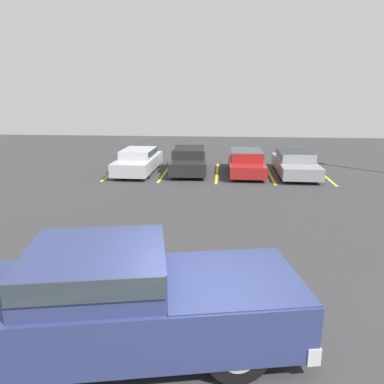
% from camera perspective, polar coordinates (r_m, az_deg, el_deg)
% --- Properties ---
extents(ground_plane, '(60.00, 60.00, 0.00)m').
position_cam_1_polar(ground_plane, '(6.53, 2.57, -23.64)').
color(ground_plane, '#38383A').
extents(stall_stripe_a, '(0.12, 4.95, 0.01)m').
position_cam_1_polar(stall_stripe_a, '(20.28, -11.58, 3.17)').
color(stall_stripe_a, yellow).
rests_on(stall_stripe_a, ground_plane).
extents(stall_stripe_b, '(0.12, 4.95, 0.01)m').
position_cam_1_polar(stall_stripe_b, '(19.70, -4.03, 3.09)').
color(stall_stripe_b, yellow).
rests_on(stall_stripe_b, ground_plane).
extents(stall_stripe_c, '(0.12, 4.95, 0.01)m').
position_cam_1_polar(stall_stripe_c, '(19.47, 3.83, 2.95)').
color(stall_stripe_c, yellow).
rests_on(stall_stripe_c, ground_plane).
extents(stall_stripe_d, '(0.12, 4.95, 0.01)m').
position_cam_1_polar(stall_stripe_d, '(19.62, 11.73, 2.76)').
color(stall_stripe_d, yellow).
rests_on(stall_stripe_d, ground_plane).
extents(stall_stripe_e, '(0.12, 4.95, 0.01)m').
position_cam_1_polar(stall_stripe_e, '(20.13, 19.36, 2.52)').
color(stall_stripe_e, yellow).
rests_on(stall_stripe_e, ground_plane).
extents(pickup_truck, '(6.16, 3.21, 1.77)m').
position_cam_1_polar(pickup_truck, '(6.29, -11.10, -15.74)').
color(pickup_truck, navy).
rests_on(pickup_truck, ground_plane).
extents(parked_sedan_a, '(1.84, 4.45, 1.21)m').
position_cam_1_polar(parked_sedan_a, '(19.64, -8.17, 4.84)').
color(parked_sedan_a, '#B7BABF').
rests_on(parked_sedan_a, ground_plane).
extents(parked_sedan_b, '(1.98, 4.44, 1.26)m').
position_cam_1_polar(parked_sedan_b, '(19.56, -0.45, 5.02)').
color(parked_sedan_b, '#232326').
rests_on(parked_sedan_b, ground_plane).
extents(parked_sedan_c, '(1.74, 4.35, 1.19)m').
position_cam_1_polar(parked_sedan_c, '(19.35, 8.24, 4.66)').
color(parked_sedan_c, maroon).
rests_on(parked_sedan_c, ground_plane).
extents(parked_sedan_d, '(1.88, 4.81, 1.19)m').
position_cam_1_polar(parked_sedan_d, '(19.67, 15.43, 4.44)').
color(parked_sedan_d, gray).
rests_on(parked_sedan_d, ground_plane).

